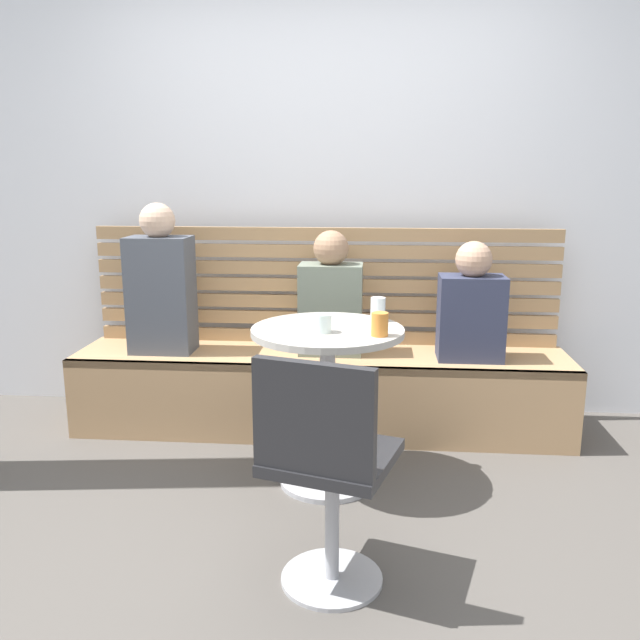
{
  "coord_description": "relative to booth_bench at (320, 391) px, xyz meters",
  "views": [
    {
      "loc": [
        0.29,
        -2.25,
        1.41
      ],
      "look_at": [
        0.04,
        0.66,
        0.75
      ],
      "focal_mm": 36.7,
      "sensor_mm": 36.0,
      "label": 1
    }
  ],
  "objects": [
    {
      "name": "cup_glass_short",
      "position": [
        0.07,
        -0.73,
        0.56
      ],
      "size": [
        0.08,
        0.08,
        0.08
      ],
      "primitive_type": "cylinder",
      "color": "silver",
      "rests_on": "cafe_table"
    },
    {
      "name": "white_chair",
      "position": [
        0.14,
        -1.46,
        0.24
      ],
      "size": [
        0.5,
        0.5,
        0.85
      ],
      "color": "#ADADB2",
      "rests_on": "ground"
    },
    {
      "name": "booth_bench",
      "position": [
        0.0,
        0.0,
        0.0
      ],
      "size": [
        2.7,
        0.52,
        0.44
      ],
      "color": "tan",
      "rests_on": "ground"
    },
    {
      "name": "cafe_table",
      "position": [
        0.09,
        -0.65,
        0.3
      ],
      "size": [
        0.68,
        0.68,
        0.74
      ],
      "color": "#ADADB2",
      "rests_on": "ground"
    },
    {
      "name": "person_adult",
      "position": [
        -0.87,
        -0.03,
        0.59
      ],
      "size": [
        0.34,
        0.22,
        0.82
      ],
      "color": "#4C515B",
      "rests_on": "booth_bench"
    },
    {
      "name": "person_child_middle",
      "position": [
        0.05,
        0.02,
        0.52
      ],
      "size": [
        0.34,
        0.22,
        0.67
      ],
      "color": "slate",
      "rests_on": "booth_bench"
    },
    {
      "name": "ground",
      "position": [
        0.0,
        -1.2,
        -0.22
      ],
      "size": [
        8.0,
        8.0,
        0.0
      ],
      "primitive_type": "plane",
      "color": "#514C47"
    },
    {
      "name": "cup_tumbler_orange",
      "position": [
        0.31,
        -0.78,
        0.57
      ],
      "size": [
        0.07,
        0.07,
        0.1
      ],
      "primitive_type": "cylinder",
      "color": "orange",
      "rests_on": "cafe_table"
    },
    {
      "name": "booth_backrest",
      "position": [
        0.0,
        0.24,
        0.56
      ],
      "size": [
        2.65,
        0.04,
        0.67
      ],
      "color": "#A68157",
      "rests_on": "booth_bench"
    },
    {
      "name": "cup_water_clear",
      "position": [
        0.31,
        -0.49,
        0.57
      ],
      "size": [
        0.07,
        0.07,
        0.11
      ],
      "primitive_type": "cylinder",
      "color": "white",
      "rests_on": "cafe_table"
    },
    {
      "name": "person_child_left",
      "position": [
        0.8,
        -0.04,
        0.49
      ],
      "size": [
        0.34,
        0.22,
        0.63
      ],
      "color": "#333851",
      "rests_on": "booth_bench"
    },
    {
      "name": "back_wall",
      "position": [
        0.0,
        0.44,
        1.23
      ],
      "size": [
        5.2,
        0.1,
        2.9
      ],
      "primitive_type": "cube",
      "color": "silver",
      "rests_on": "ground"
    }
  ]
}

